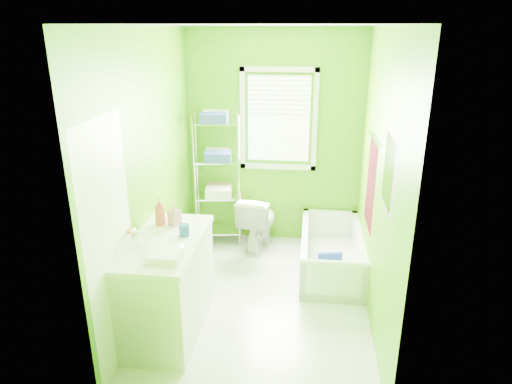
# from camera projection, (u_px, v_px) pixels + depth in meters

# --- Properties ---
(ground) EXTENTS (2.90, 2.90, 0.00)m
(ground) POSITION_uv_depth(u_px,v_px,m) (261.00, 298.00, 4.61)
(ground) COLOR silver
(ground) RESTS_ON ground
(room_envelope) EXTENTS (2.14, 2.94, 2.62)m
(room_envelope) POSITION_uv_depth(u_px,v_px,m) (261.00, 150.00, 4.08)
(room_envelope) COLOR #4A9607
(room_envelope) RESTS_ON ground
(window) EXTENTS (0.92, 0.05, 1.22)m
(window) POSITION_uv_depth(u_px,v_px,m) (279.00, 114.00, 5.39)
(window) COLOR white
(window) RESTS_ON ground
(door) EXTENTS (0.09, 0.80, 2.00)m
(door) POSITION_uv_depth(u_px,v_px,m) (111.00, 249.00, 3.46)
(door) COLOR white
(door) RESTS_ON ground
(right_wall_decor) EXTENTS (0.04, 1.48, 1.17)m
(right_wall_decor) POSITION_uv_depth(u_px,v_px,m) (377.00, 179.00, 4.03)
(right_wall_decor) COLOR #40070C
(right_wall_decor) RESTS_ON ground
(bathtub) EXTENTS (0.67, 1.43, 0.46)m
(bathtub) POSITION_uv_depth(u_px,v_px,m) (331.00, 258.00, 5.10)
(bathtub) COLOR white
(bathtub) RESTS_ON ground
(toilet) EXTENTS (0.50, 0.74, 0.70)m
(toilet) POSITION_uv_depth(u_px,v_px,m) (258.00, 221.00, 5.57)
(toilet) COLOR white
(toilet) RESTS_ON ground
(vanity) EXTENTS (0.60, 1.17, 1.13)m
(vanity) POSITION_uv_depth(u_px,v_px,m) (168.00, 282.00, 4.01)
(vanity) COLOR silver
(vanity) RESTS_ON ground
(wire_shelf_unit) EXTENTS (0.60, 0.49, 1.66)m
(wire_shelf_unit) POSITION_uv_depth(u_px,v_px,m) (219.00, 165.00, 5.53)
(wire_shelf_unit) COLOR silver
(wire_shelf_unit) RESTS_ON ground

